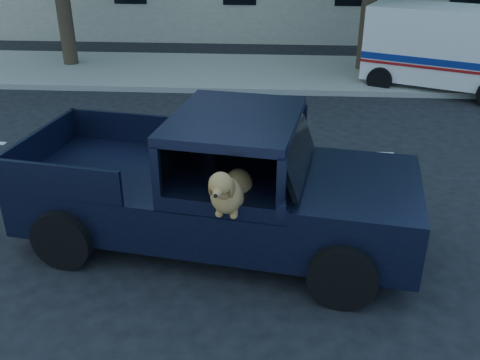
# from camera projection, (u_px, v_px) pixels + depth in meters

# --- Properties ---
(ground) EXTENTS (120.00, 120.00, 0.00)m
(ground) POSITION_uv_depth(u_px,v_px,m) (109.00, 237.00, 7.91)
(ground) COLOR black
(ground) RESTS_ON ground
(far_sidewalk) EXTENTS (60.00, 4.00, 0.15)m
(far_sidewalk) POSITION_uv_depth(u_px,v_px,m) (197.00, 71.00, 16.11)
(far_sidewalk) COLOR gray
(far_sidewalk) RESTS_ON ground
(lane_stripes) EXTENTS (21.60, 0.14, 0.01)m
(lane_stripes) POSITION_uv_depth(u_px,v_px,m) (254.00, 150.00, 10.82)
(lane_stripes) COLOR silver
(lane_stripes) RESTS_ON ground
(pickup_truck) EXTENTS (5.69, 3.18, 1.94)m
(pickup_truck) POSITION_uv_depth(u_px,v_px,m) (211.00, 200.00, 7.54)
(pickup_truck) COLOR black
(pickup_truck) RESTS_ON ground
(mail_truck) EXTENTS (4.39, 3.30, 2.19)m
(mail_truck) POSITION_uv_depth(u_px,v_px,m) (440.00, 55.00, 14.22)
(mail_truck) COLOR silver
(mail_truck) RESTS_ON ground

